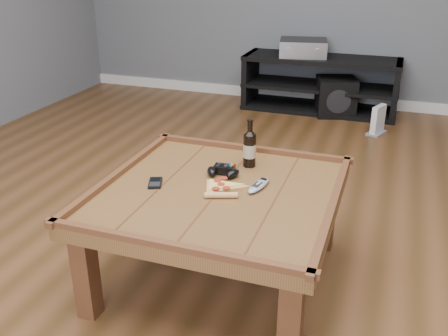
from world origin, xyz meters
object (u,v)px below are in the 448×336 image
(media_console, at_px, (320,85))
(beer_bottle, at_px, (250,148))
(smartphone, at_px, (155,183))
(game_console, at_px, (378,121))
(remote_control, at_px, (259,185))
(pizza_slice, at_px, (221,188))
(game_controller, at_px, (223,171))
(av_receiver, at_px, (303,48))
(coffee_table, at_px, (219,202))
(subwoofer, at_px, (336,97))

(media_console, bearing_deg, beer_bottle, -88.86)
(smartphone, relative_size, game_console, 0.48)
(smartphone, relative_size, remote_control, 0.65)
(pizza_slice, bearing_deg, game_console, 56.36)
(game_controller, height_order, pizza_slice, game_controller)
(av_receiver, bearing_deg, pizza_slice, -97.22)
(coffee_table, distance_m, game_controller, 0.18)
(game_console, bearing_deg, av_receiver, 168.14)
(av_receiver, bearing_deg, game_controller, -97.91)
(remote_control, xyz_separation_m, av_receiver, (-0.33, 2.67, 0.11))
(pizza_slice, relative_size, remote_control, 1.61)
(game_controller, relative_size, remote_control, 0.94)
(smartphone, bearing_deg, remote_control, -6.67)
(subwoofer, bearing_deg, coffee_table, -110.21)
(remote_control, relative_size, subwoofer, 0.43)
(av_receiver, relative_size, game_console, 1.99)
(media_console, distance_m, pizza_slice, 2.75)
(av_receiver, xyz_separation_m, subwoofer, (0.34, -0.07, -0.41))
(subwoofer, bearing_deg, remote_control, -106.89)
(coffee_table, distance_m, subwoofer, 2.69)
(coffee_table, bearing_deg, pizza_slice, 52.83)
(beer_bottle, distance_m, game_controller, 0.18)
(remote_control, xyz_separation_m, game_console, (0.41, 2.18, -0.35))
(game_controller, height_order, smartphone, game_controller)
(beer_bottle, height_order, remote_control, beer_bottle)
(remote_control, bearing_deg, beer_bottle, 127.69)
(game_controller, distance_m, subwoofer, 2.55)
(game_controller, height_order, av_receiver, av_receiver)
(coffee_table, distance_m, smartphone, 0.29)
(remote_control, relative_size, av_receiver, 0.38)
(smartphone, distance_m, remote_control, 0.45)
(subwoofer, bearing_deg, game_console, -62.64)
(coffee_table, height_order, remote_control, same)
(game_controller, bearing_deg, av_receiver, 89.01)
(game_controller, distance_m, smartphone, 0.31)
(media_console, height_order, av_receiver, av_receiver)
(remote_control, distance_m, av_receiver, 2.69)
(media_console, xyz_separation_m, smartphone, (-0.28, -2.79, 0.21))
(smartphone, xyz_separation_m, subwoofer, (0.44, 2.71, -0.29))
(coffee_table, bearing_deg, smartphone, -172.41)
(beer_bottle, distance_m, av_receiver, 2.46)
(subwoofer, relative_size, game_console, 1.75)
(smartphone, height_order, av_receiver, av_receiver)
(remote_control, relative_size, game_console, 0.75)
(av_receiver, distance_m, subwoofer, 0.53)
(beer_bottle, bearing_deg, av_receiver, 95.24)
(remote_control, bearing_deg, av_receiver, 108.41)
(beer_bottle, bearing_deg, pizza_slice, -98.37)
(av_receiver, distance_m, game_console, 1.00)
(coffee_table, distance_m, av_receiver, 2.76)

